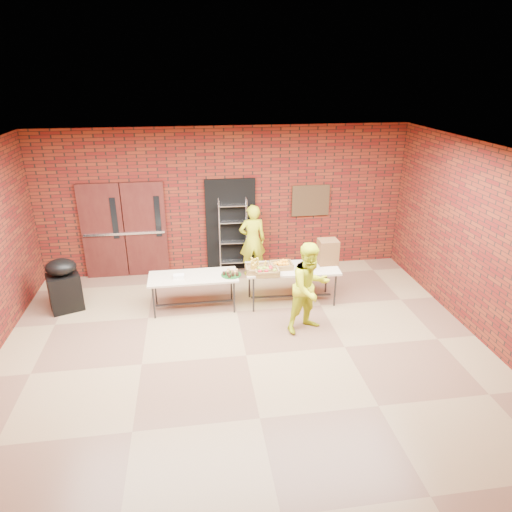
{
  "coord_description": "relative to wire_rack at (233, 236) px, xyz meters",
  "views": [
    {
      "loc": [
        -0.74,
        -6.14,
        4.32
      ],
      "look_at": [
        0.37,
        1.4,
        1.14
      ],
      "focal_mm": 32.0,
      "sensor_mm": 36.0,
      "label": 1
    }
  ],
  "objects": [
    {
      "name": "room",
      "position": [
        -0.14,
        -3.32,
        0.75
      ],
      "size": [
        8.08,
        7.08,
        3.28
      ],
      "color": "brown",
      "rests_on": "ground"
    },
    {
      "name": "volunteer_man",
      "position": [
        1.05,
        -2.67,
        -0.04
      ],
      "size": [
        0.97,
        0.88,
        1.62
      ],
      "primitive_type": "imported",
      "rotation": [
        0.0,
        0.0,
        0.41
      ],
      "color": "#C9D818",
      "rests_on": "room"
    },
    {
      "name": "wire_rack",
      "position": [
        0.0,
        0.0,
        0.0
      ],
      "size": [
        0.63,
        0.23,
        1.69
      ],
      "primitive_type": null,
      "rotation": [
        0.0,
        0.0,
        -0.04
      ],
      "color": "silver",
      "rests_on": "room"
    },
    {
      "name": "muffin_tray",
      "position": [
        -0.21,
        -1.69,
        -0.12
      ],
      "size": [
        0.38,
        0.38,
        0.09
      ],
      "color": "#134918",
      "rests_on": "table_left"
    },
    {
      "name": "table_left",
      "position": [
        -0.92,
        -1.62,
        -0.22
      ],
      "size": [
        1.66,
        0.7,
        0.68
      ],
      "rotation": [
        0.0,
        0.0,
        0.0
      ],
      "color": "#B8A78D",
      "rests_on": "room"
    },
    {
      "name": "cup_stack_mid",
      "position": [
        1.33,
        -1.8,
        -0.0
      ],
      "size": [
        0.07,
        0.07,
        0.22
      ],
      "primitive_type": "cylinder",
      "color": "white",
      "rests_on": "table_right"
    },
    {
      "name": "dark_doorway",
      "position": [
        -0.04,
        0.14,
        0.2
      ],
      "size": [
        1.1,
        0.06,
        2.1
      ],
      "primitive_type": "cube",
      "color": "black",
      "rests_on": "room"
    },
    {
      "name": "table_right",
      "position": [
        0.97,
        -1.62,
        -0.17
      ],
      "size": [
        1.83,
        0.85,
        0.73
      ],
      "rotation": [
        0.0,
        0.0,
        -0.06
      ],
      "color": "#B8A78D",
      "rests_on": "room"
    },
    {
      "name": "napkin_box",
      "position": [
        -1.19,
        -1.67,
        -0.13
      ],
      "size": [
        0.2,
        0.13,
        0.07
      ],
      "primitive_type": "cube",
      "color": "white",
      "rests_on": "table_left"
    },
    {
      "name": "coffee_dispenser",
      "position": [
        1.7,
        -1.51,
        0.13
      ],
      "size": [
        0.37,
        0.33,
        0.49
      ],
      "primitive_type": "cube",
      "color": "brown",
      "rests_on": "table_right"
    },
    {
      "name": "basket_bananas",
      "position": [
        0.3,
        -1.71,
        -0.05
      ],
      "size": [
        0.47,
        0.36,
        0.15
      ],
      "color": "olive",
      "rests_on": "table_right"
    },
    {
      "name": "bronze_plaque",
      "position": [
        1.76,
        0.13,
        0.7
      ],
      "size": [
        0.85,
        0.04,
        0.7
      ],
      "primitive_type": "cube",
      "color": "#3E2D19",
      "rests_on": "room"
    },
    {
      "name": "basket_oranges",
      "position": [
        0.77,
        -1.6,
        -0.06
      ],
      "size": [
        0.42,
        0.33,
        0.13
      ],
      "color": "olive",
      "rests_on": "table_right"
    },
    {
      "name": "basket_apples",
      "position": [
        0.44,
        -1.85,
        -0.05
      ],
      "size": [
        0.44,
        0.35,
        0.14
      ],
      "color": "olive",
      "rests_on": "table_right"
    },
    {
      "name": "cup_stack_front",
      "position": [
        1.34,
        -1.78,
        -0.01
      ],
      "size": [
        0.07,
        0.07,
        0.22
      ],
      "primitive_type": "cylinder",
      "color": "white",
      "rests_on": "table_right"
    },
    {
      "name": "cup_stack_back",
      "position": [
        1.28,
        -1.56,
        0.01
      ],
      "size": [
        0.08,
        0.08,
        0.25
      ],
      "primitive_type": "cylinder",
      "color": "white",
      "rests_on": "table_right"
    },
    {
      "name": "double_doors",
      "position": [
        -2.33,
        0.12,
        0.21
      ],
      "size": [
        1.78,
        0.12,
        2.1
      ],
      "color": "#451A13",
      "rests_on": "room"
    },
    {
      "name": "volunteer_woman",
      "position": [
        0.4,
        -0.22,
        -0.04
      ],
      "size": [
        0.61,
        0.42,
        1.61
      ],
      "primitive_type": "imported",
      "rotation": [
        0.0,
        0.0,
        3.2
      ],
      "color": "#C9D818",
      "rests_on": "room"
    },
    {
      "name": "covered_grill",
      "position": [
        -3.34,
        -1.29,
        -0.33
      ],
      "size": [
        0.7,
        0.64,
        1.03
      ],
      "rotation": [
        0.0,
        0.0,
        0.37
      ],
      "color": "black",
      "rests_on": "room"
    }
  ]
}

